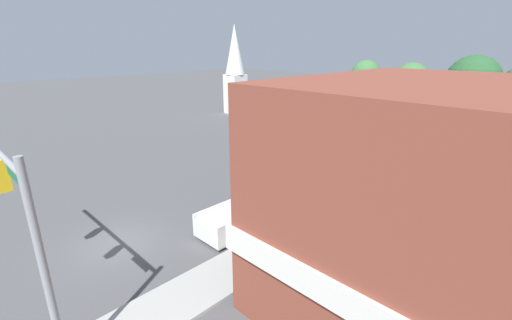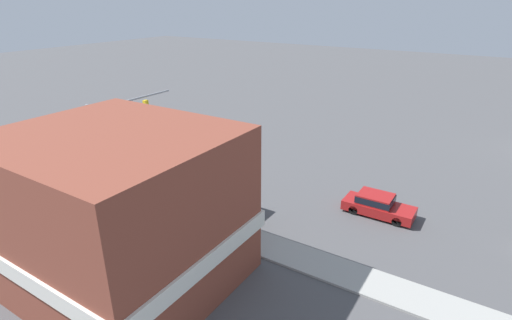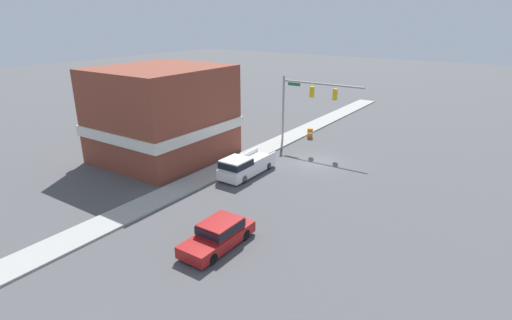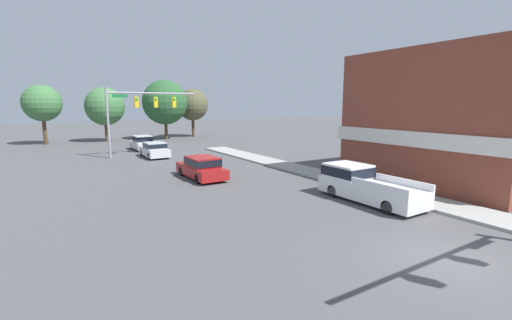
{
  "view_description": "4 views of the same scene",
  "coord_description": "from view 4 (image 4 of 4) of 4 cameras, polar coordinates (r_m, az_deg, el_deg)",
  "views": [
    {
      "loc": [
        15.42,
        -5.73,
        9.39
      ],
      "look_at": [
        -0.34,
        10.18,
        1.93
      ],
      "focal_mm": 24.0,
      "sensor_mm": 36.0,
      "label": 1
    },
    {
      "loc": [
        23.61,
        21.96,
        14.21
      ],
      "look_at": [
        0.49,
        7.29,
        3.08
      ],
      "focal_mm": 28.0,
      "sensor_mm": 36.0,
      "label": 2
    },
    {
      "loc": [
        -14.93,
        31.23,
        12.44
      ],
      "look_at": [
        0.77,
        8.27,
        2.47
      ],
      "focal_mm": 28.0,
      "sensor_mm": 36.0,
      "label": 3
    },
    {
      "loc": [
        -10.9,
        -5.73,
        5.08
      ],
      "look_at": [
        -0.9,
        10.35,
        1.97
      ],
      "focal_mm": 24.0,
      "sensor_mm": 36.0,
      "label": 4
    }
  ],
  "objects": [
    {
      "name": "far_signal_assembly",
      "position": [
        35.39,
        -18.68,
        8.58
      ],
      "size": [
        8.73,
        0.49,
        6.61
      ],
      "color": "gray",
      "rests_on": "ground"
    },
    {
      "name": "backdrop_tree_right_mid",
      "position": [
        54.44,
        -10.55,
        9.02
      ],
      "size": [
        4.83,
        4.83,
        7.36
      ],
      "color": "#4C3823",
      "rests_on": "ground"
    },
    {
      "name": "ground_plane",
      "position": [
        13.32,
        28.87,
        -14.31
      ],
      "size": [
        200.0,
        200.0,
        0.0
      ],
      "primitive_type": "plane",
      "color": "#4C4C4F"
    },
    {
      "name": "car_second_ahead",
      "position": [
        34.25,
        -16.55,
        1.71
      ],
      "size": [
        1.9,
        4.38,
        1.46
      ],
      "color": "black",
      "rests_on": "ground"
    },
    {
      "name": "backdrop_tree_center",
      "position": [
        51.26,
        -14.94,
        9.26
      ],
      "size": [
        6.32,
        6.32,
        8.45
      ],
      "color": "#4C3823",
      "rests_on": "ground"
    },
    {
      "name": "corner_brick_building",
      "position": [
        26.25,
        30.32,
        5.84
      ],
      "size": [
        10.05,
        11.15,
        8.35
      ],
      "color": "brown",
      "rests_on": "ground"
    },
    {
      "name": "car_lead",
      "position": [
        23.82,
        -9.03,
        -1.15
      ],
      "size": [
        1.93,
        4.85,
        1.52
      ],
      "color": "black",
      "rests_on": "ground"
    },
    {
      "name": "pickup_truck_parked",
      "position": [
        19.11,
        17.31,
        -3.78
      ],
      "size": [
        2.01,
        5.75,
        1.78
      ],
      "color": "black",
      "rests_on": "ground"
    },
    {
      "name": "backdrop_tree_left_far",
      "position": [
        50.66,
        -32.09,
        8.01
      ],
      "size": [
        4.53,
        4.53,
        7.43
      ],
      "color": "#4C3823",
      "rests_on": "ground"
    },
    {
      "name": "car_distant",
      "position": [
        40.18,
        -18.41,
        2.79
      ],
      "size": [
        1.92,
        4.31,
        1.61
      ],
      "color": "black",
      "rests_on": "ground"
    },
    {
      "name": "backdrop_tree_left_mid",
      "position": [
        50.77,
        -23.89,
        8.16
      ],
      "size": [
        5.09,
        5.09,
        7.29
      ],
      "color": "#4C3823",
      "rests_on": "ground"
    }
  ]
}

